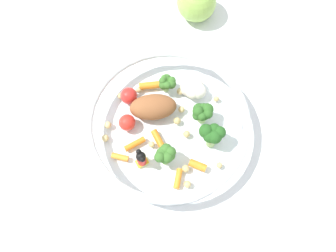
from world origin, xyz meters
TOP-DOWN VIEW (x-y plane):
  - ground_plane at (0.00, 0.00)m, footprint 2.40×2.40m
  - food_container at (0.01, -0.01)m, footprint 0.26×0.26m
  - loose_apple at (0.25, -0.01)m, footprint 0.07×0.07m

SIDE VIEW (x-z plane):
  - ground_plane at x=0.00m, z-range 0.00..0.00m
  - food_container at x=0.01m, z-range 0.00..0.06m
  - loose_apple at x=0.25m, z-range -0.01..0.08m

